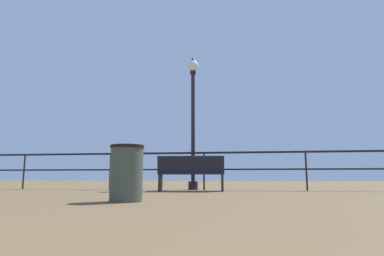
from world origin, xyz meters
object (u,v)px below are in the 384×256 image
at_px(lamppost_center, 193,109).
at_px(trash_bin, 127,173).
at_px(bench_near_left, 191,172).
at_px(seagull_on_rail, 116,150).

height_order(lamppost_center, trash_bin, lamppost_center).
relative_size(bench_near_left, trash_bin, 2.08).
xyz_separation_m(lamppost_center, trash_bin, (-0.33, -4.29, -1.83)).
distance_m(seagull_on_rail, trash_bin, 4.46).
relative_size(seagull_on_rail, trash_bin, 0.48).
relative_size(bench_near_left, lamppost_center, 0.44).
bearing_deg(bench_near_left, lamppost_center, 95.14).
height_order(bench_near_left, seagull_on_rail, seagull_on_rail).
bearing_deg(seagull_on_rail, bench_near_left, -18.43).
bearing_deg(bench_near_left, seagull_on_rail, 161.57).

